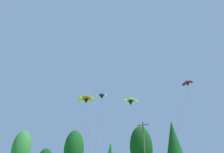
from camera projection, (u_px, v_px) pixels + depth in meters
treeline_tree_a at (21, 149)px, 60.71m from camera, size 5.63×5.63×14.19m
treeline_tree_c at (74, 149)px, 51.49m from camera, size 5.16×5.16×12.45m
treeline_tree_e at (141, 148)px, 42.85m from camera, size 4.94×4.94×11.62m
treeline_tree_f at (174, 143)px, 40.29m from camera, size 4.27×4.27×12.16m
utility_pole at (145, 151)px, 34.52m from camera, size 2.20×0.26×10.71m
parafoil_kite_high_blue_white at (102, 96)px, 50.32m from camera, size 8.73×16.24×18.90m
parafoil_kite_mid_lime_white at (131, 101)px, 36.52m from camera, size 8.91×13.94×13.14m
parafoil_kite_far_orange at (86, 99)px, 47.60m from camera, size 11.40×13.40×17.53m
parafoil_kite_low_magenta at (187, 83)px, 34.07m from camera, size 3.83×14.27×15.07m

